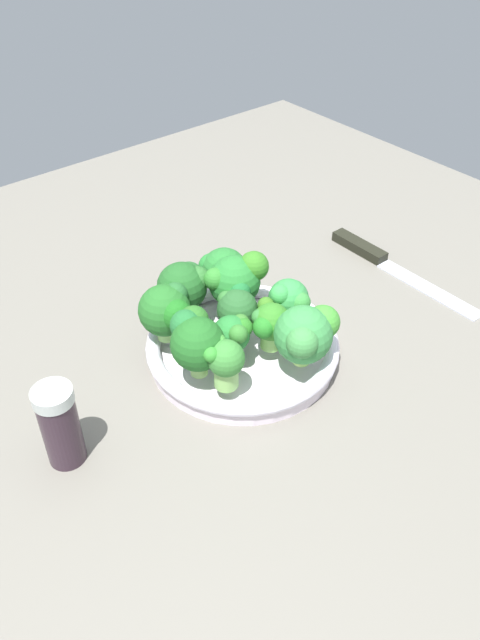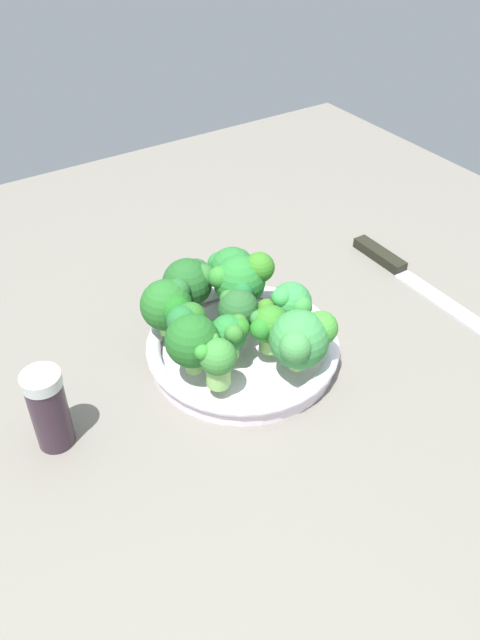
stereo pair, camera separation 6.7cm
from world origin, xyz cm
name	(u,v)px [view 1 (the left image)]	position (x,y,z in cm)	size (l,w,h in cm)	color
ground_plane	(251,371)	(0.00, 0.00, -1.25)	(130.00, 130.00, 2.50)	slate
bowl	(240,349)	(0.42, -1.60, 1.65)	(23.81, 23.81, 3.24)	white
broccoli_floret_0	(237,279)	(-2.83, -6.23, 8.25)	(7.58, 6.54, 8.45)	#99C872
broccoli_floret_1	(269,323)	(-1.34, 1.64, 6.89)	(5.44, 4.86, 6.05)	#83BF5B
broccoli_floret_2	(167,310)	(6.90, -7.24, 7.51)	(6.40, 7.30, 7.30)	#98D46E
broccoli_floret_3	(306,334)	(-2.75, 6.24, 7.47)	(8.28, 6.85, 7.46)	#94C558
broccoli_floret_4	(287,299)	(-5.70, -0.09, 7.32)	(5.21, 5.95, 6.63)	#87CD67
broccoli_floret_5	(185,285)	(2.45, -9.92, 7.62)	(6.66, 6.26, 7.48)	#85B955
broccoli_floret_6	(224,271)	(-3.73, -9.86, 7.05)	(6.14, 6.98, 6.82)	#76B64F
broccoli_floret_7	(234,335)	(2.89, 0.28, 6.53)	(4.69, 4.87, 5.60)	#7EC15F
broccoli_floret_8	(235,307)	(0.08, -2.95, 7.15)	(5.55, 5.26, 6.43)	#95C460
broccoli_floret_9	(194,338)	(7.59, -0.93, 7.84)	(6.19, 6.98, 7.47)	#94C766
broccoli_floret_10	(225,360)	(6.63, 3.31, 6.87)	(4.58, 4.83, 6.09)	#84BF5F
knife	(383,261)	(-29.71, -4.31, 0.55)	(2.62, 26.60, 1.50)	silver
pepper_shaker	(60,425)	(24.25, -1.32, 4.99)	(4.14, 4.14, 9.86)	#33232E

